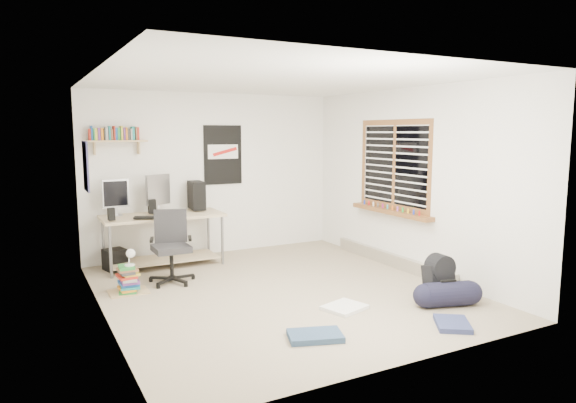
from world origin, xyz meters
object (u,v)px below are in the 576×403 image
desk (164,241)px  book_stack (128,280)px  duffel_bag (448,294)px  office_chair (171,245)px  backpack (439,283)px

desk → book_stack: bearing=-123.0°
duffel_bag → office_chair: bearing=152.8°
office_chair → duffel_bag: office_chair is taller
backpack → duffel_bag: (-0.07, -0.21, -0.06)m
desk → office_chair: (-0.12, -0.86, 0.12)m
office_chair → backpack: 3.29m
backpack → duffel_bag: 0.22m
backpack → book_stack: (-3.08, 1.95, -0.05)m
backpack → duffel_bag: size_ratio=0.79×
desk → office_chair: bearing=-97.0°
office_chair → duffel_bag: 3.39m
office_chair → book_stack: office_chair is taller
desk → duffel_bag: (2.32, -3.18, -0.22)m
office_chair → book_stack: bearing=-148.3°
desk → book_stack: 1.26m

